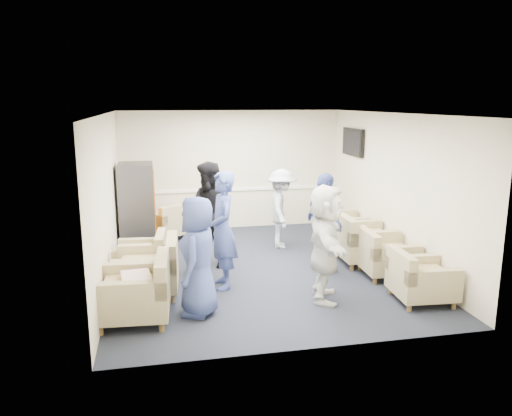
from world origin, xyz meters
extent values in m
plane|color=black|center=(0.00, 0.00, 0.00)|extent=(6.00, 6.00, 0.00)
plane|color=silver|center=(0.00, 0.00, 2.70)|extent=(6.00, 6.00, 0.00)
cube|color=beige|center=(0.00, 3.00, 1.35)|extent=(5.00, 0.02, 2.70)
cube|color=beige|center=(0.00, -3.00, 1.35)|extent=(5.00, 0.02, 2.70)
cube|color=beige|center=(-2.50, 0.00, 1.35)|extent=(0.02, 6.00, 2.70)
cube|color=beige|center=(2.50, 0.00, 1.35)|extent=(0.02, 6.00, 2.70)
cube|color=white|center=(0.00, 2.98, 0.90)|extent=(4.98, 0.04, 0.06)
cube|color=black|center=(2.44, 1.80, 2.05)|extent=(0.07, 1.00, 0.58)
cube|color=black|center=(2.40, 1.80, 2.05)|extent=(0.01, 0.92, 0.50)
cube|color=#4A4950|center=(2.48, 1.80, 1.90)|extent=(0.04, 0.10, 0.25)
cube|color=#988B62|center=(-2.08, -1.76, 0.29)|extent=(1.01, 1.01, 0.31)
cube|color=#9D8556|center=(-2.08, -1.76, 0.50)|extent=(0.70, 0.66, 0.11)
cube|color=#988B62|center=(-1.69, -1.79, 0.67)|extent=(0.22, 0.95, 0.44)
cube|color=#988B62|center=(-1.91, -0.82, 0.28)|extent=(1.00, 1.00, 0.31)
cube|color=#9D8556|center=(-1.91, -0.82, 0.49)|extent=(0.69, 0.65, 0.11)
cube|color=#988B62|center=(-1.53, -0.85, 0.66)|extent=(0.22, 0.94, 0.44)
cube|color=#988B62|center=(-2.02, -0.07, 0.25)|extent=(0.88, 0.88, 0.27)
cube|color=#9D8556|center=(-2.02, -0.07, 0.43)|extent=(0.61, 0.57, 0.10)
cube|color=#988B62|center=(-1.69, -0.11, 0.57)|extent=(0.21, 0.82, 0.38)
cube|color=#988B62|center=(2.06, -1.93, 0.25)|extent=(0.88, 0.88, 0.27)
cube|color=#9D8556|center=(2.06, -1.93, 0.44)|extent=(0.61, 0.57, 0.10)
cube|color=#988B62|center=(1.72, -1.91, 0.58)|extent=(0.19, 0.83, 0.39)
cube|color=#988B62|center=(2.06, -0.81, 0.26)|extent=(0.89, 0.89, 0.28)
cube|color=#9D8556|center=(2.06, -0.81, 0.45)|extent=(0.62, 0.58, 0.10)
cube|color=#988B62|center=(1.70, -0.79, 0.60)|extent=(0.18, 0.85, 0.40)
cube|color=#988B62|center=(1.97, -0.07, 0.29)|extent=(0.97, 0.97, 0.31)
cube|color=#9D8556|center=(1.97, -0.07, 0.50)|extent=(0.67, 0.63, 0.11)
cube|color=#988B62|center=(1.58, -0.06, 0.67)|extent=(0.18, 0.95, 0.45)
cube|color=#988B62|center=(1.98, 1.09, 0.27)|extent=(0.92, 0.92, 0.29)
cube|color=#9D8556|center=(1.98, 1.09, 0.47)|extent=(0.64, 0.60, 0.10)
cube|color=#988B62|center=(1.60, 1.11, 0.63)|extent=(0.18, 0.89, 0.42)
cube|color=#988B62|center=(-1.49, 2.39, 0.25)|extent=(1.13, 1.13, 0.27)
cube|color=#9D8556|center=(-1.49, 2.39, 0.43)|extent=(0.75, 0.76, 0.10)
cube|color=#988B62|center=(-1.31, 2.10, 0.58)|extent=(0.76, 0.55, 0.38)
cube|color=#4A4950|center=(-2.10, 1.78, 0.85)|extent=(0.67, 0.81, 1.71)
cube|color=#F33A04|center=(-1.75, 1.78, 0.94)|extent=(0.02, 0.69, 1.37)
cube|color=black|center=(-1.75, 1.78, 0.22)|extent=(0.02, 0.40, 0.11)
cube|color=black|center=(-1.09, -0.10, 0.21)|extent=(0.35, 0.29, 0.42)
sphere|color=black|center=(-1.09, -0.10, 0.40)|extent=(0.21, 0.21, 0.21)
cube|color=beige|center=(-2.03, -1.76, 0.57)|extent=(0.43, 0.53, 0.14)
imported|color=#3C4C90|center=(-1.20, -1.70, 0.83)|extent=(0.76, 0.94, 1.66)
imported|color=#3C4C90|center=(-0.73, -0.75, 0.93)|extent=(0.47, 0.69, 1.86)
imported|color=black|center=(-0.80, 0.33, 0.94)|extent=(1.11, 1.15, 1.87)
imported|color=silver|center=(0.73, 1.20, 0.80)|extent=(0.80, 1.13, 1.59)
imported|color=#3C4C90|center=(1.08, -0.34, 0.86)|extent=(0.62, 1.08, 1.72)
imported|color=silver|center=(0.67, -1.57, 0.87)|extent=(0.96, 1.69, 1.74)
camera|label=1|loc=(-1.74, -8.24, 2.91)|focal=35.00mm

